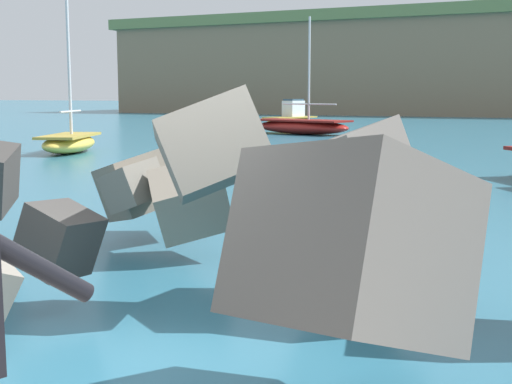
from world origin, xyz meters
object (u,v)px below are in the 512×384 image
(boat_near_right, at_px, (291,119))
(station_building_central, at_px, (499,9))
(boat_near_centre, at_px, (69,142))
(boat_mid_left, at_px, (302,126))
(mooring_buoy_inner, at_px, (340,170))

(boat_near_right, bearing_deg, station_building_central, 81.98)
(boat_near_centre, height_order, station_building_central, station_building_central)
(boat_near_centre, distance_m, boat_mid_left, 16.35)
(mooring_buoy_inner, bearing_deg, boat_near_centre, 163.60)
(boat_mid_left, height_order, station_building_central, station_building_central)
(boat_near_centre, relative_size, mooring_buoy_inner, 14.22)
(station_building_central, bearing_deg, boat_near_right, -98.02)
(boat_near_right, bearing_deg, mooring_buoy_inner, -65.62)
(boat_mid_left, relative_size, station_building_central, 0.99)
(station_building_central, bearing_deg, mooring_buoy_inner, -86.87)
(boat_near_centre, height_order, mooring_buoy_inner, boat_near_centre)
(boat_near_centre, bearing_deg, mooring_buoy_inner, -16.40)
(boat_near_right, distance_m, mooring_buoy_inner, 29.52)
(boat_near_right, bearing_deg, boat_near_centre, -90.14)
(boat_near_right, relative_size, station_building_central, 0.74)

